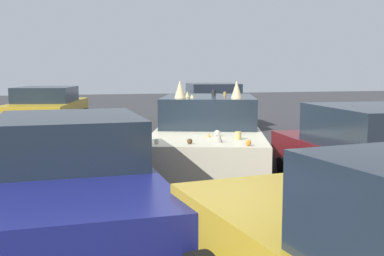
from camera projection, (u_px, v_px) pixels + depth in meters
ground_plane at (208, 177)px, 8.45m from camera, size 60.00×60.00×0.00m
art_car_decorated at (208, 136)px, 8.45m from camera, size 4.76×3.05×1.74m
parked_sedan_behind_left at (211, 105)px, 16.05m from camera, size 4.37×2.31×1.48m
parked_sedan_near_left at (48, 110)px, 14.04m from camera, size 4.48×2.58×1.43m
parked_sedan_far_right at (71, 179)px, 5.31m from camera, size 4.40×2.07×1.41m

